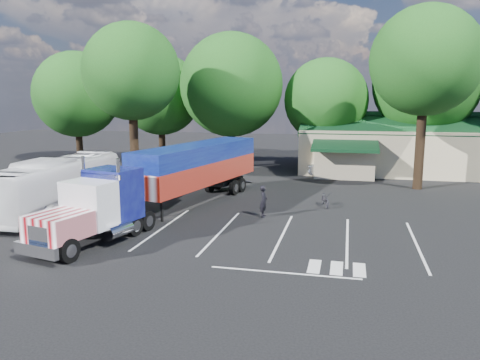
% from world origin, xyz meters
% --- Properties ---
extents(ground, '(120.00, 120.00, 0.00)m').
position_xyz_m(ground, '(0.00, 0.00, 0.00)').
color(ground, black).
rests_on(ground, ground).
extents(event_hall, '(24.20, 14.12, 5.55)m').
position_xyz_m(event_hall, '(13.74, 17.81, 2.21)').
color(event_hall, '#C1B28F').
rests_on(event_hall, ground).
extents(tree_row_a, '(9.00, 9.00, 11.68)m').
position_xyz_m(tree_row_a, '(-22.00, 16.50, 7.16)').
color(tree_row_a, black).
rests_on(tree_row_a, ground).
extents(tree_row_b, '(8.40, 8.40, 11.35)m').
position_xyz_m(tree_row_b, '(-13.00, 17.80, 7.13)').
color(tree_row_b, black).
rests_on(tree_row_b, ground).
extents(tree_row_c, '(10.00, 10.00, 13.05)m').
position_xyz_m(tree_row_c, '(-5.00, 16.20, 8.04)').
color(tree_row_c, black).
rests_on(tree_row_c, ground).
extents(tree_row_d, '(8.00, 8.00, 10.60)m').
position_xyz_m(tree_row_d, '(4.00, 17.50, 6.58)').
color(tree_row_d, black).
rests_on(tree_row_d, ground).
extents(tree_row_e, '(9.60, 9.60, 12.90)m').
position_xyz_m(tree_row_e, '(13.00, 18.00, 8.09)').
color(tree_row_e, black).
rests_on(tree_row_e, ground).
extents(tree_near_left, '(7.60, 7.60, 12.65)m').
position_xyz_m(tree_near_left, '(-10.50, 6.00, 8.81)').
color(tree_near_left, black).
rests_on(tree_near_left, ground).
extents(tree_near_right, '(8.00, 8.00, 13.50)m').
position_xyz_m(tree_near_right, '(11.50, 8.50, 9.46)').
color(tree_near_right, black).
rests_on(tree_near_right, ground).
extents(semi_truck, '(6.65, 19.38, 4.05)m').
position_xyz_m(semi_truck, '(-3.81, -2.17, 2.29)').
color(semi_truck, black).
rests_on(semi_truck, ground).
extents(woman, '(0.46, 0.69, 1.85)m').
position_xyz_m(woman, '(1.60, -2.45, 0.92)').
color(woman, black).
rests_on(woman, ground).
extents(bicycle, '(1.09, 1.94, 0.96)m').
position_xyz_m(bicycle, '(4.97, 1.00, 0.48)').
color(bicycle, black).
rests_on(bicycle, ground).
extents(tour_bus, '(3.19, 11.75, 3.25)m').
position_xyz_m(tour_bus, '(-10.93, -3.79, 1.62)').
color(tour_bus, white).
rests_on(tour_bus, ground).
extents(silver_sedan, '(4.50, 2.20, 1.42)m').
position_xyz_m(silver_sedan, '(5.00, 12.69, 0.71)').
color(silver_sedan, '#929599').
rests_on(silver_sedan, ground).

